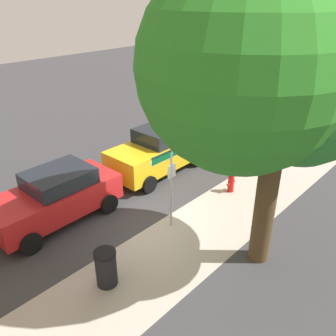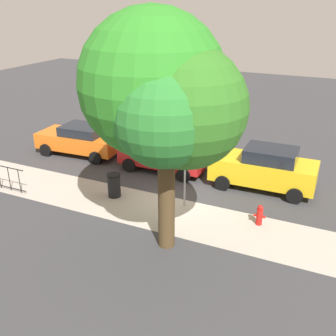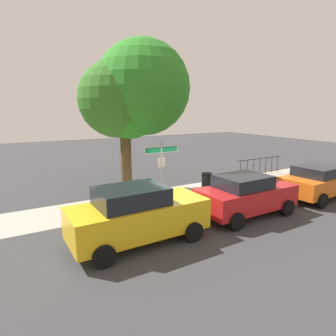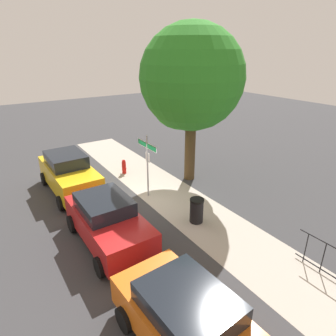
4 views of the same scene
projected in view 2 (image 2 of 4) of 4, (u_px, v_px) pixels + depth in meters
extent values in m
plane|color=#38383A|center=(175.00, 198.00, 16.21)|extent=(60.00, 60.00, 0.00)
cube|color=#ADA396|center=(116.00, 202.00, 15.91)|extent=(24.00, 2.60, 0.00)
cylinder|color=#9EA0A5|center=(185.00, 172.00, 15.09)|extent=(0.07, 0.07, 2.86)
cube|color=#0F723D|center=(185.00, 147.00, 14.69)|extent=(1.55, 0.02, 0.22)
cube|color=white|center=(185.00, 147.00, 14.69)|extent=(1.58, 0.02, 0.25)
cube|color=silver|center=(185.00, 161.00, 14.89)|extent=(0.32, 0.02, 0.42)
cylinder|color=#4B3921|center=(166.00, 202.00, 12.55)|extent=(0.53, 0.53, 3.14)
sphere|color=#29792D|center=(165.00, 116.00, 10.99)|extent=(2.98, 2.98, 2.98)
sphere|color=#29851F|center=(176.00, 118.00, 12.08)|extent=(2.77, 2.77, 2.77)
sphere|color=#2B8224|center=(153.00, 84.00, 11.91)|extent=(4.50, 4.50, 4.50)
sphere|color=#306F20|center=(186.00, 107.00, 11.43)|extent=(3.62, 3.62, 3.62)
cube|color=gold|center=(263.00, 170.00, 16.76)|extent=(4.34, 1.81, 0.96)
cube|color=black|center=(271.00, 155.00, 16.37)|extent=(2.10, 1.56, 0.54)
cylinder|color=black|center=(223.00, 183.00, 16.77)|extent=(0.64, 0.23, 0.64)
cylinder|color=black|center=(234.00, 168.00, 18.22)|extent=(0.64, 0.23, 0.64)
cylinder|color=black|center=(295.00, 196.00, 15.68)|extent=(0.64, 0.23, 0.64)
cylinder|color=black|center=(300.00, 179.00, 17.13)|extent=(0.64, 0.23, 0.64)
cube|color=red|center=(164.00, 155.00, 18.58)|extent=(4.02, 1.80, 0.84)
cube|color=black|center=(169.00, 142.00, 18.23)|extent=(1.94, 1.56, 0.49)
cylinder|color=black|center=(129.00, 165.00, 18.53)|extent=(0.64, 0.23, 0.64)
cylinder|color=black|center=(147.00, 153.00, 20.00)|extent=(0.64, 0.23, 0.64)
cylinder|color=black|center=(184.00, 175.00, 17.50)|extent=(0.64, 0.23, 0.64)
cylinder|color=black|center=(198.00, 161.00, 18.96)|extent=(0.64, 0.23, 0.64)
cube|color=orange|center=(80.00, 141.00, 20.49)|extent=(4.39, 2.06, 0.77)
cube|color=black|center=(83.00, 130.00, 20.16)|extent=(2.15, 1.72, 0.46)
cylinder|color=black|center=(46.00, 150.00, 20.36)|extent=(0.65, 0.26, 0.64)
cylinder|color=black|center=(67.00, 139.00, 21.92)|extent=(0.65, 0.26, 0.64)
cylinder|color=black|center=(96.00, 158.00, 19.37)|extent=(0.65, 0.26, 0.64)
cylinder|color=black|center=(114.00, 146.00, 20.92)|extent=(0.65, 0.26, 0.64)
cylinder|color=black|center=(19.00, 181.00, 16.41)|extent=(0.03, 0.03, 1.05)
cylinder|color=black|center=(9.00, 179.00, 16.63)|extent=(0.03, 0.03, 1.05)
cylinder|color=red|center=(259.00, 217.00, 14.21)|extent=(0.22, 0.22, 0.62)
sphere|color=red|center=(260.00, 208.00, 14.06)|extent=(0.20, 0.20, 0.20)
cylinder|color=red|center=(264.00, 217.00, 14.13)|extent=(0.10, 0.09, 0.09)
cylinder|color=red|center=(255.00, 215.00, 14.26)|extent=(0.10, 0.09, 0.09)
cylinder|color=black|center=(114.00, 186.00, 16.18)|extent=(0.52, 0.52, 0.90)
cylinder|color=black|center=(113.00, 175.00, 15.98)|extent=(0.55, 0.55, 0.08)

